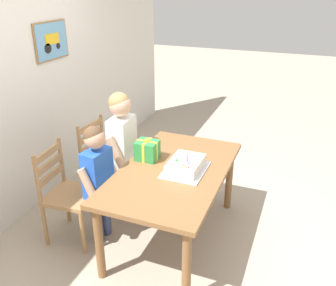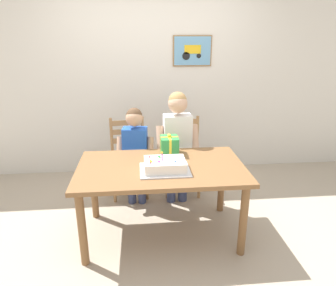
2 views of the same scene
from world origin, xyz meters
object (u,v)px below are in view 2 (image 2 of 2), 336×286
(gift_box_red_large, at_px, (169,145))
(chair_left, at_px, (129,157))
(birthday_cake, at_px, (165,166))
(child_younger, at_px, (135,148))
(dining_table, at_px, (161,175))
(chair_right, at_px, (182,155))
(child_older, at_px, (177,138))

(gift_box_red_large, relative_size, chair_left, 0.23)
(birthday_cake, bearing_deg, chair_left, 109.29)
(birthday_cake, distance_m, child_younger, 0.78)
(dining_table, bearing_deg, chair_right, 70.11)
(child_older, bearing_deg, birthday_cake, -105.58)
(dining_table, xyz_separation_m, birthday_cake, (0.03, -0.10, 0.14))
(birthday_cake, height_order, chair_left, same)
(chair_right, xyz_separation_m, child_older, (-0.10, -0.29, 0.32))
(birthday_cake, distance_m, chair_left, 1.12)
(birthday_cake, relative_size, gift_box_red_large, 2.07)
(chair_left, xyz_separation_m, child_younger, (0.09, -0.29, 0.22))
(birthday_cake, bearing_deg, chair_right, 73.32)
(child_older, height_order, child_younger, child_older)
(dining_table, distance_m, gift_box_red_large, 0.36)
(birthday_cake, relative_size, chair_left, 0.48)
(birthday_cake, relative_size, child_younger, 0.39)
(birthday_cake, xyz_separation_m, child_younger, (-0.27, 0.72, -0.09))
(chair_left, height_order, child_older, child_older)
(child_older, xyz_separation_m, child_younger, (-0.47, 0.00, -0.10))
(gift_box_red_large, bearing_deg, chair_left, 125.44)
(chair_right, xyz_separation_m, child_younger, (-0.57, -0.29, 0.22))
(dining_table, xyz_separation_m, child_younger, (-0.24, 0.62, 0.05))
(child_older, distance_m, child_younger, 0.48)
(dining_table, distance_m, child_older, 0.68)
(gift_box_red_large, height_order, child_younger, child_younger)
(dining_table, relative_size, gift_box_red_large, 7.19)
(chair_left, relative_size, chair_right, 1.00)
(chair_left, xyz_separation_m, chair_right, (0.66, 0.00, 0.00))
(gift_box_red_large, height_order, chair_right, gift_box_red_large)
(child_older, bearing_deg, chair_right, 70.65)
(chair_left, xyz_separation_m, child_older, (0.56, -0.29, 0.32))
(dining_table, xyz_separation_m, chair_right, (0.33, 0.91, -0.17))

